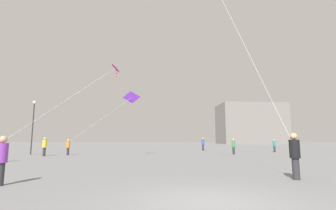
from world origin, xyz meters
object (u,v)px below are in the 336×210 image
object	(u,v)px
person_in_orange	(68,146)
kite_violet_delta	(131,98)
person_in_blue	(203,144)
person_in_black	(295,154)
person_in_teal	(274,145)
person_in_yellow	(45,146)
person_in_green	(233,146)
person_in_purple	(2,158)
building_left_hall	(250,124)
kite_magenta_diamond	(115,69)
lamppost_east	(33,119)

from	to	relation	value
person_in_orange	kite_violet_delta	bearing A→B (deg)	-98.17
person_in_blue	person_in_black	world-z (taller)	person_in_black
person_in_teal	person_in_yellow	bearing A→B (deg)	151.64
person_in_blue	kite_violet_delta	xyz separation A→B (m)	(-9.40, -10.37, 4.80)
person_in_green	kite_violet_delta	distance (m)	12.04
person_in_purple	building_left_hall	xyz separation A→B (m)	(41.71, 83.29, 6.51)
person_in_yellow	person_in_blue	bearing A→B (deg)	-148.99
person_in_orange	building_left_hall	bearing A→B (deg)	-34.39
person_in_yellow	kite_violet_delta	size ratio (longest dim) A/B	0.25
person_in_purple	person_in_teal	bearing A→B (deg)	135.37
person_in_green	kite_magenta_diamond	bearing A→B (deg)	37.28
kite_magenta_diamond	kite_violet_delta	bearing A→B (deg)	81.45
person_in_teal	person_in_blue	distance (m)	9.46
person_in_yellow	building_left_hall	xyz separation A→B (m)	(46.97, 67.74, 6.46)
person_in_blue	kite_magenta_diamond	bearing A→B (deg)	-121.45
person_in_blue	person_in_green	world-z (taller)	person_in_blue
person_in_yellow	person_in_orange	bearing A→B (deg)	-140.58
person_in_yellow	building_left_hall	size ratio (longest dim) A/B	0.08
person_in_green	kite_magenta_diamond	size ratio (longest dim) A/B	0.21
kite_magenta_diamond	person_in_teal	bearing A→B (deg)	30.88
person_in_blue	person_in_orange	size ratio (longest dim) A/B	1.12
person_in_yellow	person_in_orange	xyz separation A→B (m)	(1.73, 1.47, -0.08)
kite_violet_delta	building_left_hall	world-z (taller)	building_left_hall
person_in_yellow	kite_magenta_diamond	world-z (taller)	kite_magenta_diamond
person_in_teal	building_left_hall	size ratio (longest dim) A/B	0.07
person_in_teal	kite_violet_delta	xyz separation A→B (m)	(-17.56, -5.57, 4.91)
lamppost_east	person_in_yellow	bearing A→B (deg)	-46.13
person_in_green	person_in_yellow	bearing A→B (deg)	13.18
person_in_yellow	person_in_orange	size ratio (longest dim) A/B	1.09
kite_magenta_diamond	building_left_hall	size ratio (longest dim) A/B	0.34
person_in_yellow	building_left_hall	bearing A→B (deg)	-125.72
kite_violet_delta	person_in_teal	bearing A→B (deg)	17.60
person_in_blue	lamppost_east	distance (m)	21.85
person_in_orange	building_left_hall	xyz separation A→B (m)	(45.24, 66.27, 6.55)
person_in_green	kite_violet_delta	bearing A→B (deg)	14.22
person_in_teal	kite_magenta_diamond	bearing A→B (deg)	169.07
building_left_hall	person_in_black	bearing A→B (deg)	-110.43
person_in_black	building_left_hall	size ratio (longest dim) A/B	0.08
person_in_green	person_in_orange	size ratio (longest dim) A/B	1.02
person_in_black	lamppost_east	distance (m)	25.73
person_in_blue	person_in_orange	distance (m)	18.39
person_in_orange	lamppost_east	distance (m)	5.24
person_in_green	person_in_yellow	world-z (taller)	person_in_yellow
person_in_purple	person_in_orange	world-z (taller)	person_in_purple
person_in_green	kite_violet_delta	size ratio (longest dim) A/B	0.23
person_in_teal	person_in_green	bearing A→B (deg)	171.39
kite_violet_delta	person_in_orange	bearing A→B (deg)	171.91
person_in_blue	person_in_purple	bearing A→B (deg)	-113.35
person_in_orange	lamppost_east	world-z (taller)	lamppost_east
person_in_black	kite_magenta_diamond	world-z (taller)	kite_magenta_diamond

